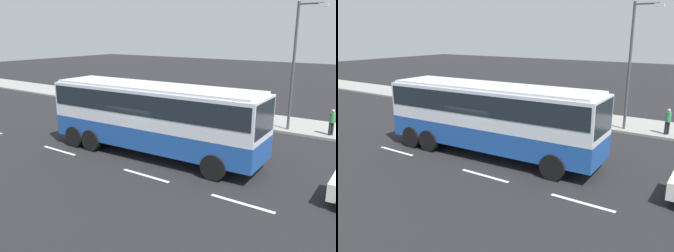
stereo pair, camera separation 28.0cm
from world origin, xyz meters
The scene contains 6 objects.
ground_plane centered at (0.00, 0.00, 0.00)m, with size 120.00×120.00×0.00m, color black.
sidewalk_curb centered at (0.00, 9.62, 0.07)m, with size 80.00×4.00×0.15m, color gray.
lane_centreline centered at (3.76, -2.08, 0.00)m, with size 41.56×0.16×0.01m.
coach_bus centered at (0.49, 0.21, 2.14)m, with size 10.92×3.07×3.46m.
pedestrian_near_curb centered at (7.03, 8.34, 1.01)m, with size 0.32×0.32×1.51m.
street_lamp centered at (4.79, 8.21, 4.35)m, with size 1.64×0.24×7.38m.
Camera 2 is at (10.24, -12.95, 5.84)m, focal length 37.50 mm.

